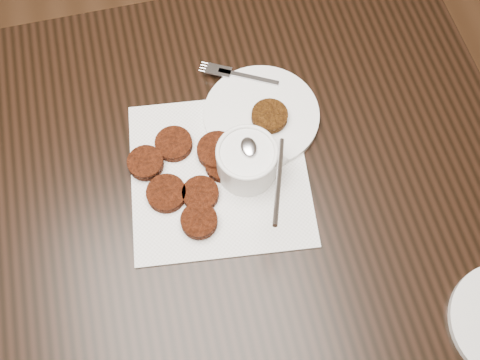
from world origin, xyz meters
name	(u,v)px	position (x,y,z in m)	size (l,w,h in m)	color
floor	(196,315)	(0.00, 0.00, 0.00)	(4.00, 4.00, 0.00)	#55331D
table	(171,258)	(-0.02, 0.07, 0.38)	(1.33, 0.86, 0.75)	black
napkin	(219,174)	(0.11, 0.08, 0.75)	(0.31, 0.31, 0.00)	white
sauce_ramekin	(247,151)	(0.16, 0.07, 0.82)	(0.14, 0.14, 0.14)	white
patty_cluster	(189,180)	(0.06, 0.07, 0.77)	(0.24, 0.24, 0.02)	#591F0B
plate_with_patty	(261,113)	(0.21, 0.17, 0.77)	(0.21, 0.21, 0.03)	white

